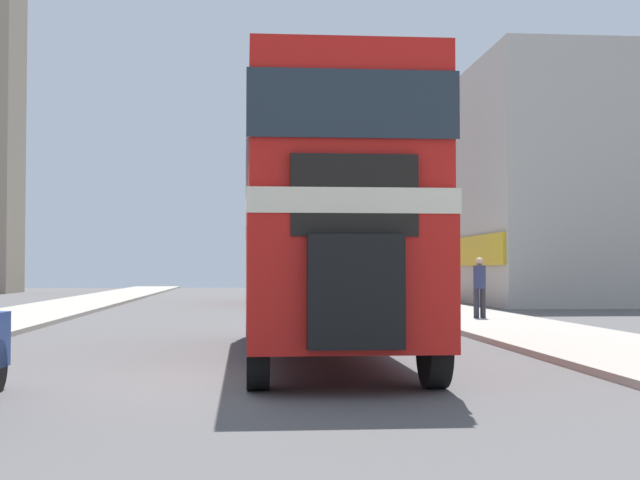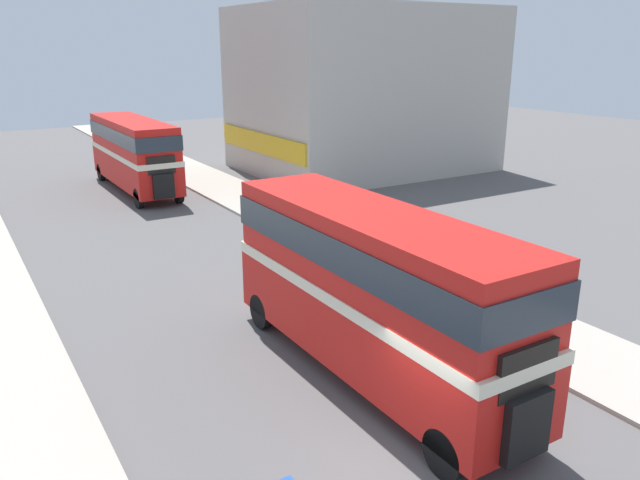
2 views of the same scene
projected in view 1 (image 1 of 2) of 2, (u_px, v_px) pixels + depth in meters
ground_plane at (234, 385)px, 11.57m from camera, size 120.00×120.00×0.00m
double_decker_bus at (320, 209)px, 15.17m from camera, size 2.53×9.87×4.27m
bus_distant at (295, 248)px, 39.17m from camera, size 2.42×10.09×4.04m
pedestrian_walking at (480, 284)px, 25.03m from camera, size 0.34×0.34×1.71m
bicycle_on_pavement at (431, 295)px, 34.51m from camera, size 0.05×1.76×0.78m
shop_building_block at (635, 186)px, 39.55m from camera, size 15.19×11.52×10.35m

